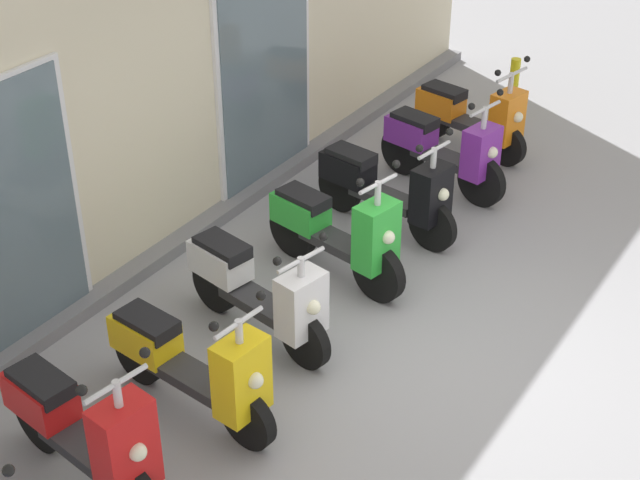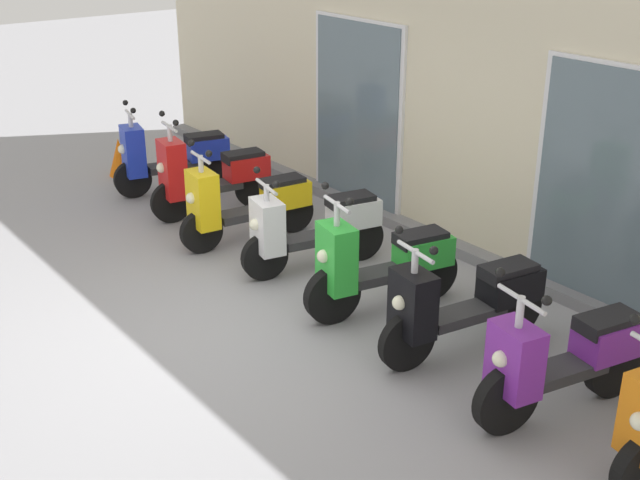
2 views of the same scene
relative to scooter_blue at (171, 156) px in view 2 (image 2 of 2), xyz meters
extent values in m
plane|color=#939399|center=(3.60, -1.36, -0.49)|extent=(40.00, 40.00, 0.00)
cube|color=beige|center=(3.60, 1.72, 1.47)|extent=(12.32, 0.30, 3.91)
cube|color=slate|center=(3.60, 1.47, -0.43)|extent=(12.32, 0.20, 0.12)
cube|color=silver|center=(1.87, 1.55, 0.66)|extent=(1.58, 0.04, 2.30)
cube|color=slate|center=(1.87, 1.53, 0.66)|extent=(1.46, 0.02, 2.22)
cube|color=silver|center=(5.34, 1.55, 0.66)|extent=(1.58, 0.04, 2.30)
cube|color=slate|center=(5.34, 1.53, 0.66)|extent=(1.46, 0.02, 2.22)
cylinder|color=black|center=(-0.12, -0.51, -0.25)|extent=(0.20, 0.49, 0.48)
cylinder|color=black|center=(0.13, 0.57, -0.25)|extent=(0.20, 0.49, 0.48)
cube|color=#2D2D30|center=(0.01, 0.03, -0.15)|extent=(0.41, 0.73, 0.09)
cube|color=#1E38C6|center=(-0.11, -0.47, 0.12)|extent=(0.42, 0.32, 0.62)
sphere|color=#F2EFCC|center=(-0.14, -0.60, 0.16)|extent=(0.12, 0.12, 0.12)
cube|color=#1E38C6|center=(0.11, 0.47, 0.04)|extent=(0.41, 0.57, 0.28)
cube|color=black|center=(0.10, 0.44, 0.18)|extent=(0.36, 0.53, 0.11)
cylinder|color=silver|center=(-0.11, -0.47, 0.52)|extent=(0.06, 0.06, 0.20)
cylinder|color=silver|center=(-0.11, -0.47, 0.60)|extent=(0.44, 0.14, 0.04)
sphere|color=black|center=(0.11, -0.52, 0.70)|extent=(0.07, 0.07, 0.07)
sphere|color=black|center=(-0.33, -0.42, 0.70)|extent=(0.07, 0.07, 0.07)
cylinder|color=black|center=(0.96, -0.53, -0.24)|extent=(0.16, 0.51, 0.50)
cylinder|color=black|center=(1.12, 0.54, -0.24)|extent=(0.16, 0.51, 0.50)
cube|color=#2D2D30|center=(1.04, 0.00, -0.14)|extent=(0.36, 0.70, 0.09)
cube|color=red|center=(0.96, -0.49, 0.16)|extent=(0.41, 0.30, 0.68)
sphere|color=#F2EFCC|center=(0.94, -0.62, 0.20)|extent=(0.12, 0.12, 0.12)
cube|color=red|center=(1.10, 0.44, 0.05)|extent=(0.38, 0.56, 0.28)
cube|color=black|center=(1.10, 0.40, 0.19)|extent=(0.33, 0.51, 0.11)
cylinder|color=silver|center=(0.96, -0.49, 0.59)|extent=(0.06, 0.06, 0.21)
cylinder|color=silver|center=(0.96, -0.49, 0.67)|extent=(0.47, 0.11, 0.04)
sphere|color=black|center=(1.19, -0.52, 0.77)|extent=(0.07, 0.07, 0.07)
sphere|color=black|center=(0.73, -0.45, 0.77)|extent=(0.07, 0.07, 0.07)
cylinder|color=black|center=(1.94, -0.70, -0.25)|extent=(0.15, 0.48, 0.47)
cylinder|color=black|center=(2.08, 0.44, -0.25)|extent=(0.15, 0.48, 0.47)
cube|color=#2D2D30|center=(2.01, -0.13, -0.15)|extent=(0.34, 0.74, 0.09)
cube|color=yellow|center=(1.95, -0.66, 0.11)|extent=(0.40, 0.28, 0.61)
sphere|color=#F2EFCC|center=(1.93, -0.79, 0.15)|extent=(0.12, 0.12, 0.12)
cube|color=yellow|center=(2.06, 0.34, -0.01)|extent=(0.36, 0.55, 0.28)
cube|color=black|center=(2.06, 0.30, 0.13)|extent=(0.31, 0.51, 0.11)
cylinder|color=silver|center=(1.95, -0.66, 0.50)|extent=(0.06, 0.06, 0.20)
cylinder|color=silver|center=(1.95, -0.66, 0.58)|extent=(0.45, 0.09, 0.04)
sphere|color=black|center=(2.17, -0.68, 0.68)|extent=(0.07, 0.07, 0.07)
sphere|color=black|center=(1.72, -0.63, 0.68)|extent=(0.07, 0.07, 0.07)
cylinder|color=black|center=(2.93, -0.54, -0.24)|extent=(0.19, 0.49, 0.48)
cylinder|color=black|center=(3.15, 0.55, -0.24)|extent=(0.19, 0.49, 0.48)
cube|color=#2D2D30|center=(3.04, 0.01, -0.14)|extent=(0.39, 0.73, 0.09)
cube|color=white|center=(2.93, -0.50, 0.08)|extent=(0.42, 0.31, 0.54)
sphere|color=#F2EFCC|center=(2.91, -0.63, 0.12)|extent=(0.12, 0.12, 0.12)
cube|color=white|center=(3.13, 0.45, 0.06)|extent=(0.40, 0.57, 0.28)
cube|color=black|center=(3.12, 0.41, 0.20)|extent=(0.35, 0.52, 0.11)
cylinder|color=silver|center=(2.93, -0.50, 0.42)|extent=(0.06, 0.06, 0.18)
cylinder|color=silver|center=(2.93, -0.50, 0.50)|extent=(0.48, 0.13, 0.04)
sphere|color=black|center=(3.17, -0.55, 0.60)|extent=(0.07, 0.07, 0.07)
sphere|color=black|center=(2.70, -0.45, 0.60)|extent=(0.07, 0.07, 0.07)
cylinder|color=black|center=(4.05, -0.56, -0.22)|extent=(0.21, 0.55, 0.53)
cylinder|color=black|center=(4.26, 0.48, -0.22)|extent=(0.21, 0.55, 0.53)
cube|color=#2D2D30|center=(4.15, -0.04, -0.12)|extent=(0.38, 0.70, 0.09)
cube|color=green|center=(4.06, -0.52, 0.15)|extent=(0.42, 0.31, 0.61)
sphere|color=#F2EFCC|center=(4.03, -0.65, 0.19)|extent=(0.12, 0.12, 0.12)
cube|color=green|center=(4.24, 0.38, 0.03)|extent=(0.40, 0.57, 0.28)
cube|color=black|center=(4.23, 0.34, 0.17)|extent=(0.35, 0.52, 0.11)
cylinder|color=silver|center=(4.06, -0.52, 0.55)|extent=(0.06, 0.06, 0.24)
cylinder|color=silver|center=(4.06, -0.52, 0.65)|extent=(0.45, 0.12, 0.04)
sphere|color=black|center=(4.28, -0.57, 0.75)|extent=(0.07, 0.07, 0.07)
sphere|color=black|center=(3.84, -0.48, 0.75)|extent=(0.07, 0.07, 0.07)
cylinder|color=black|center=(5.05, -0.58, -0.23)|extent=(0.16, 0.52, 0.51)
cylinder|color=black|center=(5.23, 0.56, -0.23)|extent=(0.16, 0.52, 0.51)
cube|color=#2D2D30|center=(5.14, -0.01, -0.13)|extent=(0.37, 0.75, 0.09)
cube|color=black|center=(5.05, -0.54, 0.10)|extent=(0.41, 0.30, 0.55)
sphere|color=#F2EFCC|center=(5.03, -0.67, 0.14)|extent=(0.12, 0.12, 0.12)
cube|color=black|center=(5.21, 0.46, 0.03)|extent=(0.38, 0.56, 0.28)
cube|color=black|center=(5.20, 0.43, 0.17)|extent=(0.33, 0.51, 0.11)
cylinder|color=silver|center=(5.05, -0.54, 0.47)|extent=(0.06, 0.06, 0.22)
cylinder|color=silver|center=(5.05, -0.54, 0.56)|extent=(0.46, 0.11, 0.04)
sphere|color=black|center=(5.28, -0.58, 0.66)|extent=(0.07, 0.07, 0.07)
sphere|color=black|center=(4.82, -0.50, 0.66)|extent=(0.07, 0.07, 0.07)
cylinder|color=black|center=(6.10, -0.60, -0.22)|extent=(0.20, 0.55, 0.54)
cylinder|color=black|center=(6.30, 0.42, -0.22)|extent=(0.20, 0.55, 0.54)
cube|color=#2D2D30|center=(6.20, -0.09, -0.12)|extent=(0.38, 0.68, 0.09)
cube|color=purple|center=(6.11, -0.56, 0.10)|extent=(0.42, 0.31, 0.52)
sphere|color=#F2EFCC|center=(6.08, -0.69, 0.14)|extent=(0.12, 0.12, 0.12)
cube|color=purple|center=(6.28, 0.32, 0.05)|extent=(0.39, 0.57, 0.28)
cube|color=black|center=(6.27, 0.28, 0.19)|extent=(0.35, 0.52, 0.11)
cylinder|color=silver|center=(6.11, -0.56, 0.47)|extent=(0.06, 0.06, 0.25)
cylinder|color=silver|center=(6.11, -0.56, 0.58)|extent=(0.48, 0.13, 0.04)
sphere|color=black|center=(6.34, -0.61, 0.68)|extent=(0.07, 0.07, 0.07)
sphere|color=black|center=(5.87, -0.52, 0.68)|extent=(0.07, 0.07, 0.07)
sphere|color=#F2EFCC|center=(7.08, -0.55, 0.12)|extent=(0.12, 0.12, 0.12)
sphere|color=black|center=(6.83, -0.37, 0.67)|extent=(0.07, 0.07, 0.07)
cone|color=orange|center=(-1.06, -0.25, -0.23)|extent=(0.32, 0.32, 0.52)
camera|label=1|loc=(-2.12, -3.93, 4.42)|focal=54.01mm
camera|label=2|loc=(9.19, -4.68, 3.12)|focal=45.91mm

